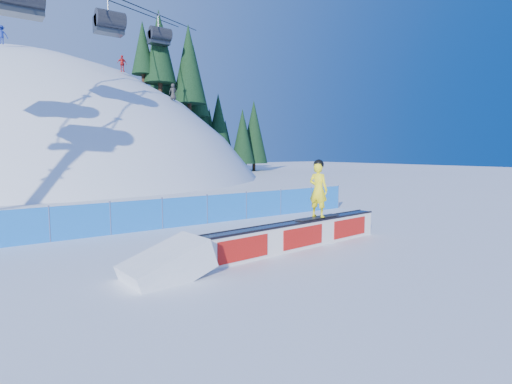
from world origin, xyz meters
TOP-DOWN VIEW (x-y plane):
  - ground at (0.00, 0.00)m, footprint 160.00×160.00m
  - snow_hill at (0.00, 42.00)m, footprint 64.00×64.00m
  - treeline at (22.84, 42.13)m, footprint 20.78×12.39m
  - safety_fence at (0.00, 4.50)m, footprint 22.05×0.05m
  - rail_box at (3.21, -1.03)m, footprint 7.30×1.12m
  - snow_ramp at (-1.32, -1.42)m, footprint 2.22×1.49m
  - snowboarder at (4.15, -0.95)m, footprint 1.86×0.74m
  - distant_skiers at (1.74, 30.42)m, footprint 20.11×6.07m

SIDE VIEW (x-z plane):
  - snow_hill at x=0.00m, z-range -50.00..14.00m
  - ground at x=0.00m, z-range 0.00..0.00m
  - snow_ramp at x=-1.32m, z-range -0.66..0.66m
  - rail_box at x=3.21m, z-range -0.01..0.87m
  - safety_fence at x=0.00m, z-range -0.05..1.25m
  - snowboarder at x=4.15m, z-range 0.86..2.78m
  - treeline at x=22.84m, z-range -0.25..18.94m
  - distant_skiers at x=1.74m, z-range 8.52..14.51m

